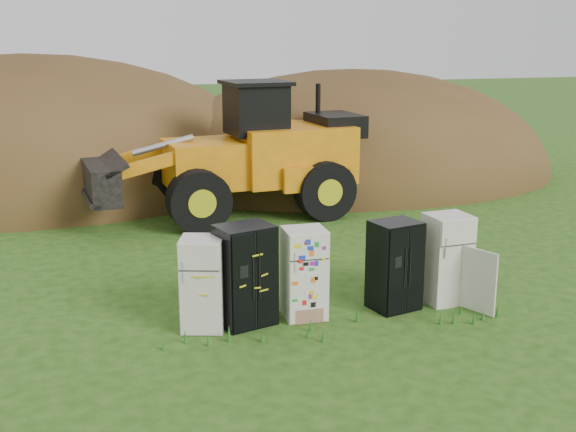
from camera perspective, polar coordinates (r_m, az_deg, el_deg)
name	(u,v)px	position (r m, az deg, el deg)	size (l,w,h in m)	color
ground	(330,314)	(13.46, 3.34, -7.74)	(120.00, 120.00, 0.00)	#204712
fridge_leftmost	(203,284)	(12.63, -6.76, -5.34)	(0.73, 0.70, 1.64)	white
fridge_black_side	(245,275)	(12.75, -3.41, -4.68)	(0.94, 0.74, 1.81)	black
fridge_sticker	(304,273)	(13.05, 1.29, -4.54)	(0.74, 0.68, 1.66)	silver
fridge_black_right	(395,265)	(13.59, 8.41, -3.88)	(0.84, 0.70, 1.68)	black
fridge_open_door	(447,259)	(14.09, 12.42, -3.31)	(0.78, 0.72, 1.72)	white
wheel_loader	(224,151)	(19.97, -5.09, 5.15)	(7.76, 3.15, 3.75)	orange
dirt_mound_right	(350,175)	(26.41, 4.93, 3.28)	(15.13, 11.09, 7.58)	#452E16
dirt_mound_left	(33,184)	(26.16, -19.52, 2.39)	(16.96, 12.72, 8.74)	#452E16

